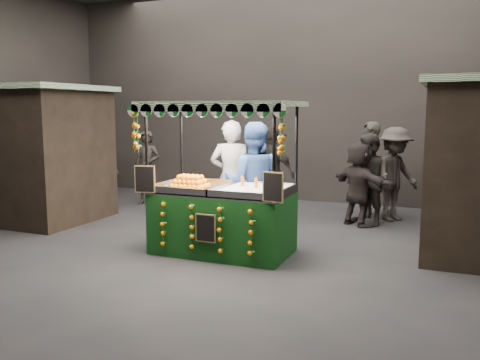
% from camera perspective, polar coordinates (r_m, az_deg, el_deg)
% --- Properties ---
extents(ground, '(12.00, 12.00, 0.00)m').
position_cam_1_polar(ground, '(7.70, -4.02, -8.33)').
color(ground, black).
rests_on(ground, ground).
extents(market_hall, '(12.10, 10.10, 5.05)m').
position_cam_1_polar(market_hall, '(7.49, -4.28, 17.36)').
color(market_hall, black).
rests_on(market_hall, ground).
extents(neighbour_stall_left, '(3.00, 2.20, 2.60)m').
position_cam_1_polar(neighbour_stall_left, '(10.87, -22.83, 2.86)').
color(neighbour_stall_left, black).
rests_on(neighbour_stall_left, ground).
extents(juice_stall, '(2.34, 1.38, 2.27)m').
position_cam_1_polar(juice_stall, '(7.60, -1.99, -3.07)').
color(juice_stall, black).
rests_on(juice_stall, ground).
extents(vendor_grey, '(0.83, 0.66, 1.97)m').
position_cam_1_polar(vendor_grey, '(8.68, -1.00, 0.22)').
color(vendor_grey, gray).
rests_on(vendor_grey, ground).
extents(vendor_blue, '(1.11, 0.96, 1.95)m').
position_cam_1_polar(vendor_blue, '(8.20, 1.45, -0.31)').
color(vendor_blue, navy).
rests_on(vendor_blue, ground).
extents(shopper_0, '(0.65, 0.46, 1.68)m').
position_cam_1_polar(shopper_0, '(11.72, -10.39, 1.37)').
color(shopper_0, black).
rests_on(shopper_0, ground).
extents(shopper_1, '(1.05, 1.00, 1.71)m').
position_cam_1_polar(shopper_1, '(9.75, 14.34, 0.05)').
color(shopper_1, '#272320').
rests_on(shopper_1, ground).
extents(shopper_2, '(1.15, 0.74, 1.81)m').
position_cam_1_polar(shopper_2, '(9.94, 3.60, 0.72)').
color(shopper_2, black).
rests_on(shopper_2, ground).
extents(shopper_3, '(1.25, 1.35, 1.82)m').
position_cam_1_polar(shopper_3, '(10.25, 16.91, 0.63)').
color(shopper_3, '#2D2825').
rests_on(shopper_3, ground).
extents(shopper_4, '(0.96, 0.71, 1.80)m').
position_cam_1_polar(shopper_4, '(12.75, -15.42, 2.00)').
color(shopper_4, black).
rests_on(shopper_4, ground).
extents(shopper_5, '(1.44, 1.23, 1.56)m').
position_cam_1_polar(shopper_5, '(9.65, 13.13, -0.44)').
color(shopper_5, black).
rests_on(shopper_5, ground).
extents(shopper_6, '(0.56, 0.76, 1.91)m').
position_cam_1_polar(shopper_6, '(10.50, 14.20, 1.15)').
color(shopper_6, black).
rests_on(shopper_6, ground).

